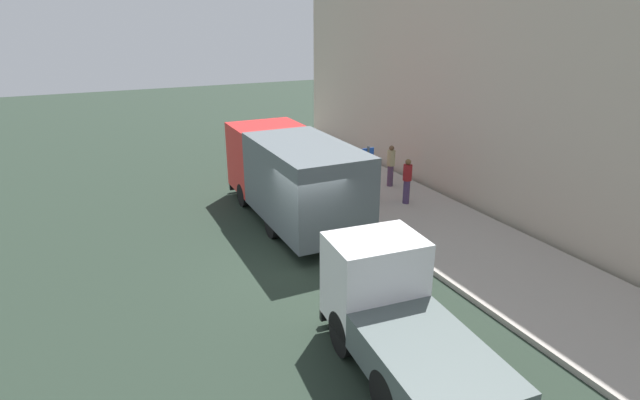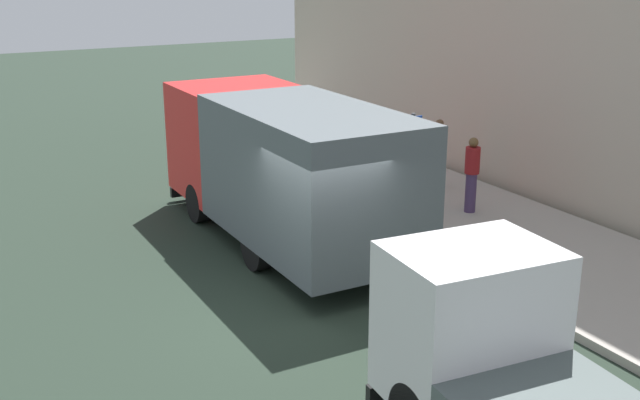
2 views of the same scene
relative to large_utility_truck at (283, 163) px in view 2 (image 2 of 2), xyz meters
name	(u,v)px [view 2 (image 2 of 2)]	position (x,y,z in m)	size (l,w,h in m)	color
ground	(308,306)	(-1.06, -3.03, -1.65)	(80.00, 80.00, 0.00)	#223025
sidewalk	(535,249)	(4.03, -3.03, -1.58)	(4.17, 30.00, 0.15)	#ACA39A
large_utility_truck	(283,163)	(0.00, 0.00, 0.00)	(2.59, 7.31, 2.94)	red
small_flatbed_truck	(522,390)	(-1.11, -8.13, -0.55)	(2.28, 4.77, 2.39)	white
pedestrian_walking	(472,173)	(4.27, -0.71, -0.60)	(0.45, 0.45, 1.69)	#463358
pedestrian_standing	(438,151)	(4.84, 1.27, -0.61)	(0.40, 0.40, 1.69)	#503A57
pedestrian_third	(417,170)	(3.34, 0.05, -0.60)	(0.42, 0.42, 1.73)	#524341
traffic_cone_orange	(324,162)	(2.85, 3.47, -1.15)	(0.50, 0.50, 0.71)	orange
street_sign_post	(412,164)	(2.22, -1.29, -0.01)	(0.44, 0.08, 2.52)	#4C5156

